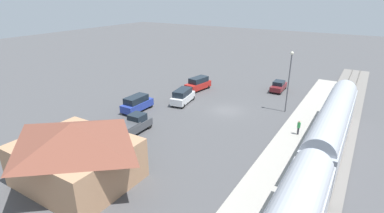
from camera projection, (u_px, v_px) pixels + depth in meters
name	position (u px, v px, depth m)	size (l,w,h in m)	color
ground_plane	(227.00, 110.00, 41.86)	(200.00, 200.00, 0.00)	#4C4C4F
railway_track	(334.00, 133.00, 35.01)	(4.80, 70.00, 0.30)	slate
platform	(299.00, 125.00, 36.94)	(3.20, 46.00, 0.30)	#A8A399
passenger_train	(314.00, 172.00, 22.39)	(2.93, 40.71, 4.98)	#ADB2BC
station_building	(75.00, 152.00, 25.26)	(10.31, 8.47, 5.55)	tan
pedestrian_on_platform	(299.00, 127.00, 33.78)	(0.36, 0.36, 1.71)	#333338
suv_blue	(137.00, 103.00, 41.28)	(1.96, 4.90, 2.22)	#283D9E
sedan_maroon	(279.00, 86.00, 49.87)	(1.96, 4.55, 1.74)	maroon
suv_red	(198.00, 84.00, 50.27)	(2.70, 5.15, 2.22)	red
pickup_charcoal	(133.00, 125.00, 34.66)	(2.10, 5.45, 2.14)	#47494F
suv_white	(183.00, 96.00, 44.14)	(2.69, 5.14, 2.22)	white
light_pole_near_platform	(289.00, 75.00, 39.54)	(0.44, 0.44, 8.46)	#515156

